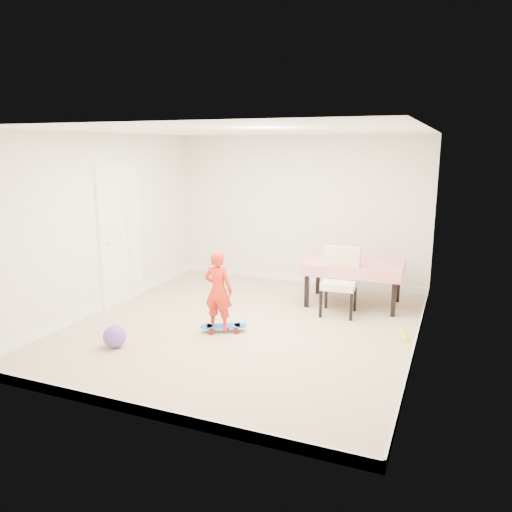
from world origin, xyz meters
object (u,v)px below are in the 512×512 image
at_px(dining_chair, 339,282).
at_px(child, 218,293).
at_px(dining_table, 353,283).
at_px(balloon, 115,336).
at_px(skateboard, 224,328).

relative_size(dining_chair, child, 0.92).
bearing_deg(dining_table, dining_chair, -102.61).
distance_m(dining_table, balloon, 3.66).
height_order(dining_table, balloon, dining_table).
relative_size(dining_chair, balloon, 3.48).
height_order(skateboard, balloon, balloon).
distance_m(dining_chair, balloon, 3.19).
relative_size(skateboard, child, 0.57).
xyz_separation_m(dining_chair, skateboard, (-1.24, -1.27, -0.44)).
bearing_deg(child, balloon, 43.94).
relative_size(child, balloon, 3.80).
xyz_separation_m(dining_table, skateboard, (-1.34, -1.83, -0.30)).
bearing_deg(skateboard, dining_table, 26.15).
distance_m(dining_table, skateboard, 2.29).
xyz_separation_m(dining_table, balloon, (-2.34, -2.80, -0.20)).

